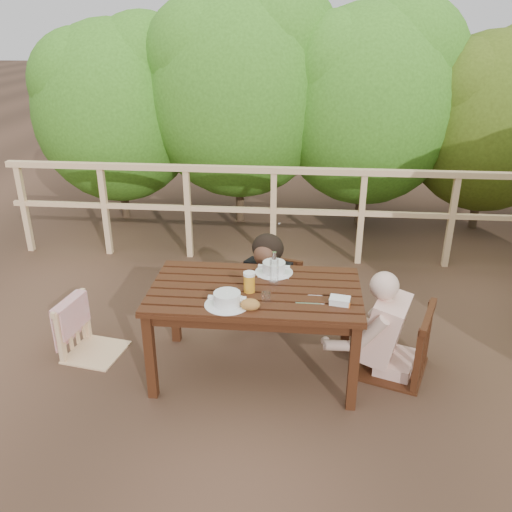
# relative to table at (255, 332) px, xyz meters

# --- Properties ---
(ground) EXTENTS (60.00, 60.00, 0.00)m
(ground) POSITION_rel_table_xyz_m (0.00, 0.00, -0.33)
(ground) COLOR #513625
(ground) RESTS_ON ground
(table) EXTENTS (1.44, 0.81, 0.67)m
(table) POSITION_rel_table_xyz_m (0.00, 0.00, 0.00)
(table) COLOR black
(table) RESTS_ON ground
(chair_left) EXTENTS (0.48, 0.48, 0.83)m
(chair_left) POSITION_rel_table_xyz_m (-1.25, 0.11, 0.08)
(chair_left) COLOR #D8AC7C
(chair_left) RESTS_ON ground
(chair_far) EXTENTS (0.51, 0.51, 0.84)m
(chair_far) POSITION_rel_table_xyz_m (0.07, 0.87, 0.08)
(chair_far) COLOR black
(chair_far) RESTS_ON ground
(chair_right) EXTENTS (0.63, 0.63, 0.99)m
(chair_right) POSITION_rel_table_xyz_m (0.99, 0.11, 0.16)
(chair_right) COLOR black
(chair_right) RESTS_ON ground
(woman) EXTENTS (0.62, 0.70, 1.19)m
(woman) POSITION_rel_table_xyz_m (0.07, 0.89, 0.26)
(woman) COLOR black
(woman) RESTS_ON ground
(diner_right) EXTENTS (0.76, 0.69, 1.26)m
(diner_right) POSITION_rel_table_xyz_m (1.02, 0.11, 0.29)
(diner_right) COLOR #E2AC9A
(diner_right) RESTS_ON ground
(railing) EXTENTS (5.60, 0.10, 1.01)m
(railing) POSITION_rel_table_xyz_m (0.00, 2.00, 0.17)
(railing) COLOR #D8AC7C
(railing) RESTS_ON ground
(hedge_row) EXTENTS (6.60, 1.60, 3.80)m
(hedge_row) POSITION_rel_table_xyz_m (0.40, 3.20, 1.57)
(hedge_row) COLOR #356B1A
(hedge_row) RESTS_ON ground
(soup_near) EXTENTS (0.30, 0.30, 0.10)m
(soup_near) POSITION_rel_table_xyz_m (-0.16, -0.24, 0.38)
(soup_near) COLOR white
(soup_near) RESTS_ON table
(soup_far) EXTENTS (0.28, 0.28, 0.09)m
(soup_far) POSITION_rel_table_xyz_m (0.11, 0.27, 0.38)
(soup_far) COLOR white
(soup_far) RESTS_ON table
(bread_roll) EXTENTS (0.13, 0.10, 0.07)m
(bread_roll) POSITION_rel_table_xyz_m (-0.01, -0.28, 0.37)
(bread_roll) COLOR olive
(bread_roll) RESTS_ON table
(beer_glass) EXTENTS (0.08, 0.08, 0.16)m
(beer_glass) POSITION_rel_table_xyz_m (-0.04, -0.05, 0.41)
(beer_glass) COLOR gold
(beer_glass) RESTS_ON table
(bottle) EXTENTS (0.06, 0.06, 0.26)m
(bottle) POSITION_rel_table_xyz_m (0.12, 0.07, 0.46)
(bottle) COLOR silver
(bottle) RESTS_ON table
(tumbler) EXTENTS (0.06, 0.06, 0.07)m
(tumbler) POSITION_rel_table_xyz_m (0.09, -0.17, 0.37)
(tumbler) COLOR silver
(tumbler) RESTS_ON table
(butter_tub) EXTENTS (0.15, 0.12, 0.06)m
(butter_tub) POSITION_rel_table_xyz_m (0.56, -0.17, 0.36)
(butter_tub) COLOR white
(butter_tub) RESTS_ON table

